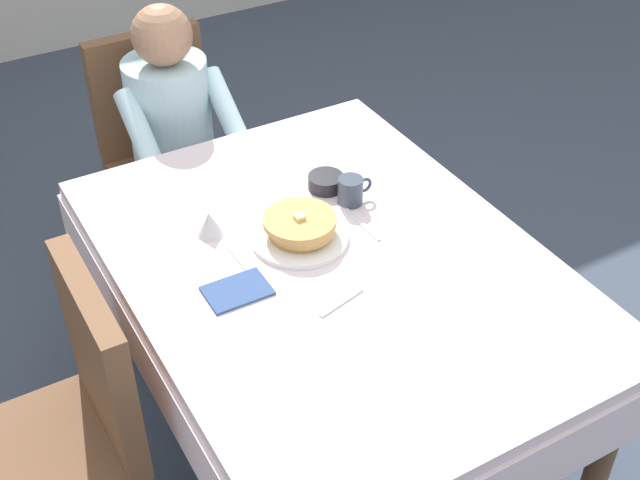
{
  "coord_description": "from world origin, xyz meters",
  "views": [
    {
      "loc": [
        -0.92,
        -1.54,
        2.21
      ],
      "look_at": [
        -0.02,
        0.04,
        0.79
      ],
      "focal_mm": 47.12,
      "sensor_mm": 36.0,
      "label": 1
    }
  ],
  "objects_px": {
    "dining_table_main": "(331,284)",
    "chair_diner": "(163,140)",
    "diner_person": "(175,127)",
    "chair_left_side": "(72,418)",
    "bowl_butter": "(326,182)",
    "fork_left_of_plate": "(243,263)",
    "knife_right_of_plate": "(360,222)",
    "cup_coffee": "(351,191)",
    "plate_breakfast": "(300,237)",
    "spoon_near_edge": "(341,302)",
    "breakfast_stack": "(301,226)",
    "syrup_pitcher": "(209,224)"
  },
  "relations": [
    {
      "from": "dining_table_main",
      "to": "chair_diner",
      "type": "bearing_deg",
      "value": 93.08
    },
    {
      "from": "diner_person",
      "to": "chair_left_side",
      "type": "distance_m",
      "value": 1.24
    },
    {
      "from": "bowl_butter",
      "to": "fork_left_of_plate",
      "type": "xyz_separation_m",
      "value": [
        -0.38,
        -0.21,
        -0.02
      ]
    },
    {
      "from": "knife_right_of_plate",
      "to": "diner_person",
      "type": "bearing_deg",
      "value": 12.1
    },
    {
      "from": "bowl_butter",
      "to": "cup_coffee",
      "type": "bearing_deg",
      "value": -75.3
    },
    {
      "from": "chair_diner",
      "to": "chair_left_side",
      "type": "relative_size",
      "value": 1.0
    },
    {
      "from": "diner_person",
      "to": "plate_breakfast",
      "type": "xyz_separation_m",
      "value": [
        0.03,
        -0.89,
        0.08
      ]
    },
    {
      "from": "dining_table_main",
      "to": "fork_left_of_plate",
      "type": "bearing_deg",
      "value": 154.62
    },
    {
      "from": "bowl_butter",
      "to": "spoon_near_edge",
      "type": "height_order",
      "value": "bowl_butter"
    },
    {
      "from": "chair_left_side",
      "to": "plate_breakfast",
      "type": "bearing_deg",
      "value": -80.38
    },
    {
      "from": "plate_breakfast",
      "to": "bowl_butter",
      "type": "xyz_separation_m",
      "value": [
        0.19,
        0.19,
        0.01
      ]
    },
    {
      "from": "diner_person",
      "to": "breakfast_stack",
      "type": "bearing_deg",
      "value": 92.2
    },
    {
      "from": "bowl_butter",
      "to": "plate_breakfast",
      "type": "bearing_deg",
      "value": -136.12
    },
    {
      "from": "diner_person",
      "to": "plate_breakfast",
      "type": "relative_size",
      "value": 4.0
    },
    {
      "from": "cup_coffee",
      "to": "bowl_butter",
      "type": "height_order",
      "value": "cup_coffee"
    },
    {
      "from": "diner_person",
      "to": "knife_right_of_plate",
      "type": "xyz_separation_m",
      "value": [
        0.22,
        -0.91,
        0.07
      ]
    },
    {
      "from": "chair_diner",
      "to": "bowl_butter",
      "type": "relative_size",
      "value": 8.45
    },
    {
      "from": "dining_table_main",
      "to": "bowl_butter",
      "type": "bearing_deg",
      "value": 62.53
    },
    {
      "from": "chair_left_side",
      "to": "cup_coffee",
      "type": "relative_size",
      "value": 8.23
    },
    {
      "from": "chair_diner",
      "to": "cup_coffee",
      "type": "distance_m",
      "value": 1.03
    },
    {
      "from": "diner_person",
      "to": "syrup_pitcher",
      "type": "distance_m",
      "value": 0.77
    },
    {
      "from": "plate_breakfast",
      "to": "chair_left_side",
      "type": "bearing_deg",
      "value": -170.38
    },
    {
      "from": "plate_breakfast",
      "to": "breakfast_stack",
      "type": "relative_size",
      "value": 1.34
    },
    {
      "from": "diner_person",
      "to": "syrup_pitcher",
      "type": "height_order",
      "value": "diner_person"
    },
    {
      "from": "fork_left_of_plate",
      "to": "breakfast_stack",
      "type": "bearing_deg",
      "value": -85.7
    },
    {
      "from": "syrup_pitcher",
      "to": "diner_person",
      "type": "bearing_deg",
      "value": 76.26
    },
    {
      "from": "fork_left_of_plate",
      "to": "spoon_near_edge",
      "type": "bearing_deg",
      "value": -151.98
    },
    {
      "from": "fork_left_of_plate",
      "to": "syrup_pitcher",
      "type": "bearing_deg",
      "value": 6.01
    },
    {
      "from": "plate_breakfast",
      "to": "spoon_near_edge",
      "type": "relative_size",
      "value": 1.87
    },
    {
      "from": "breakfast_stack",
      "to": "syrup_pitcher",
      "type": "distance_m",
      "value": 0.26
    },
    {
      "from": "chair_diner",
      "to": "cup_coffee",
      "type": "xyz_separation_m",
      "value": [
        0.25,
        -0.96,
        0.25
      ]
    },
    {
      "from": "diner_person",
      "to": "chair_left_side",
      "type": "xyz_separation_m",
      "value": [
        -0.71,
        -1.01,
        -0.14
      ]
    },
    {
      "from": "bowl_butter",
      "to": "syrup_pitcher",
      "type": "relative_size",
      "value": 1.37
    },
    {
      "from": "plate_breakfast",
      "to": "bowl_butter",
      "type": "relative_size",
      "value": 2.55
    },
    {
      "from": "spoon_near_edge",
      "to": "breakfast_stack",
      "type": "bearing_deg",
      "value": 68.09
    },
    {
      "from": "fork_left_of_plate",
      "to": "diner_person",
      "type": "bearing_deg",
      "value": -11.35
    },
    {
      "from": "dining_table_main",
      "to": "bowl_butter",
      "type": "xyz_separation_m",
      "value": [
        0.16,
        0.31,
        0.11
      ]
    },
    {
      "from": "breakfast_stack",
      "to": "syrup_pitcher",
      "type": "bearing_deg",
      "value": 145.29
    },
    {
      "from": "plate_breakfast",
      "to": "knife_right_of_plate",
      "type": "bearing_deg",
      "value": -6.01
    },
    {
      "from": "fork_left_of_plate",
      "to": "bowl_butter",
      "type": "bearing_deg",
      "value": -63.16
    },
    {
      "from": "plate_breakfast",
      "to": "breakfast_stack",
      "type": "height_order",
      "value": "breakfast_stack"
    },
    {
      "from": "breakfast_stack",
      "to": "bowl_butter",
      "type": "height_order",
      "value": "breakfast_stack"
    },
    {
      "from": "chair_diner",
      "to": "syrup_pitcher",
      "type": "xyz_separation_m",
      "value": [
        -0.18,
        -0.9,
        0.25
      ]
    },
    {
      "from": "bowl_butter",
      "to": "knife_right_of_plate",
      "type": "bearing_deg",
      "value": -91.09
    },
    {
      "from": "bowl_butter",
      "to": "breakfast_stack",
      "type": "bearing_deg",
      "value": -135.56
    },
    {
      "from": "knife_right_of_plate",
      "to": "breakfast_stack",
      "type": "bearing_deg",
      "value": 82.51
    },
    {
      "from": "chair_diner",
      "to": "fork_left_of_plate",
      "type": "distance_m",
      "value": 1.1
    },
    {
      "from": "dining_table_main",
      "to": "chair_left_side",
      "type": "height_order",
      "value": "chair_left_side"
    },
    {
      "from": "dining_table_main",
      "to": "plate_breakfast",
      "type": "distance_m",
      "value": 0.16
    },
    {
      "from": "cup_coffee",
      "to": "spoon_near_edge",
      "type": "distance_m",
      "value": 0.46
    }
  ]
}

